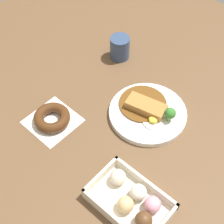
# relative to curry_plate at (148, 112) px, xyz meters

# --- Properties ---
(ground_plane) EXTENTS (1.60, 1.60, 0.00)m
(ground_plane) POSITION_rel_curry_plate_xyz_m (0.05, 0.11, -0.01)
(ground_plane) COLOR brown
(curry_plate) EXTENTS (0.24, 0.24, 0.07)m
(curry_plate) POSITION_rel_curry_plate_xyz_m (0.00, 0.00, 0.00)
(curry_plate) COLOR white
(curry_plate) RESTS_ON ground_plane
(donut_box) EXTENTS (0.21, 0.14, 0.06)m
(donut_box) POSITION_rel_curry_plate_xyz_m (-0.15, 0.26, 0.01)
(donut_box) COLOR beige
(donut_box) RESTS_ON ground_plane
(chocolate_ring_donut) EXTENTS (0.15, 0.15, 0.03)m
(chocolate_ring_donut) POSITION_rel_curry_plate_xyz_m (0.20, 0.22, 0.00)
(chocolate_ring_donut) COLOR white
(chocolate_ring_donut) RESTS_ON ground_plane
(coffee_mug) EXTENTS (0.07, 0.07, 0.08)m
(coffee_mug) POSITION_rel_curry_plate_xyz_m (0.24, -0.15, 0.03)
(coffee_mug) COLOR #33476B
(coffee_mug) RESTS_ON ground_plane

